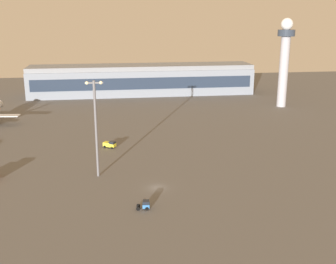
{
  "coord_description": "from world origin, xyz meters",
  "views": [
    {
      "loc": [
        -11.45,
        -99.4,
        43.3
      ],
      "look_at": [
        8.35,
        38.24,
        4.0
      ],
      "focal_mm": 44.56,
      "sensor_mm": 36.0,
      "label": 1
    }
  ],
  "objects_px": {
    "control_tower": "(285,57)",
    "pushback_tug": "(145,205)",
    "apron_light_east": "(96,123)",
    "maintenance_van": "(110,144)"
  },
  "relations": [
    {
      "from": "control_tower",
      "to": "pushback_tug",
      "type": "xyz_separation_m",
      "value": [
        -75.81,
        -102.04,
        -22.98
      ]
    },
    {
      "from": "pushback_tug",
      "to": "apron_light_east",
      "type": "height_order",
      "value": "apron_light_east"
    },
    {
      "from": "control_tower",
      "to": "pushback_tug",
      "type": "relative_size",
      "value": 12.84
    },
    {
      "from": "pushback_tug",
      "to": "apron_light_east",
      "type": "bearing_deg",
      "value": -146.93
    },
    {
      "from": "maintenance_van",
      "to": "apron_light_east",
      "type": "bearing_deg",
      "value": 22.41
    },
    {
      "from": "apron_light_east",
      "to": "pushback_tug",
      "type": "bearing_deg",
      "value": -63.45
    },
    {
      "from": "maintenance_van",
      "to": "apron_light_east",
      "type": "height_order",
      "value": "apron_light_east"
    },
    {
      "from": "control_tower",
      "to": "maintenance_van",
      "type": "height_order",
      "value": "control_tower"
    },
    {
      "from": "control_tower",
      "to": "pushback_tug",
      "type": "height_order",
      "value": "control_tower"
    },
    {
      "from": "maintenance_van",
      "to": "pushback_tug",
      "type": "bearing_deg",
      "value": 39.33
    }
  ]
}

